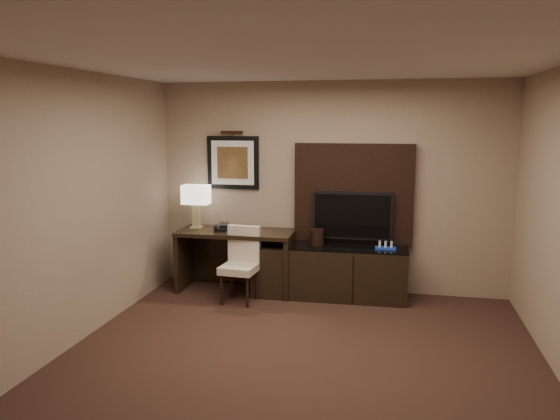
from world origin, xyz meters
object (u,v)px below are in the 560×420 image
(tv, at_px, (352,216))
(desk_chair, at_px, (239,268))
(desk_phone, at_px, (221,227))
(ice_bucket, at_px, (317,237))
(minibar_tray, at_px, (386,245))
(credenza, at_px, (329,271))
(table_lamp, at_px, (196,208))
(desk, at_px, (236,261))

(tv, bearing_deg, desk_chair, -154.55)
(desk_phone, bearing_deg, desk_chair, -64.76)
(ice_bucket, xyz_separation_m, minibar_tray, (0.85, -0.07, -0.05))
(credenza, xyz_separation_m, minibar_tray, (0.69, -0.04, 0.38))
(desk_chair, bearing_deg, table_lamp, 150.01)
(desk, distance_m, table_lamp, 0.87)
(desk_chair, relative_size, desk_phone, 4.56)
(credenza, height_order, tv, tv)
(desk, bearing_deg, table_lamp, 171.63)
(desk, bearing_deg, minibar_tray, -1.90)
(credenza, height_order, ice_bucket, ice_bucket)
(tv, xyz_separation_m, desk_phone, (-1.65, -0.25, -0.17))
(credenza, height_order, desk_chair, desk_chair)
(tv, distance_m, minibar_tray, 0.58)
(credenza, distance_m, table_lamp, 1.92)
(desk_phone, bearing_deg, ice_bucket, -12.94)
(table_lamp, bearing_deg, desk_phone, -19.16)
(desk, distance_m, desk_phone, 0.48)
(minibar_tray, bearing_deg, tv, 151.82)
(credenza, relative_size, minibar_tray, 7.68)
(tv, xyz_separation_m, ice_bucket, (-0.42, -0.16, -0.26))
(table_lamp, distance_m, ice_bucket, 1.64)
(tv, distance_m, desk_phone, 1.68)
(minibar_tray, bearing_deg, table_lamp, 177.37)
(desk, height_order, ice_bucket, ice_bucket)
(desk, height_order, desk_chair, desk_chair)
(desk, xyz_separation_m, ice_bucket, (1.05, 0.03, 0.36))
(table_lamp, bearing_deg, tv, 3.23)
(desk, relative_size, credenza, 0.78)
(desk_chair, distance_m, desk_phone, 0.65)
(desk_phone, bearing_deg, table_lamp, 143.79)
(desk, distance_m, desk_chair, 0.46)
(minibar_tray, bearing_deg, desk_phone, -179.41)
(ice_bucket, height_order, minibar_tray, ice_bucket)
(table_lamp, xyz_separation_m, ice_bucket, (1.61, -0.05, -0.30))
(ice_bucket, bearing_deg, credenza, -10.06)
(tv, xyz_separation_m, minibar_tray, (0.43, -0.23, -0.31))
(desk_chair, bearing_deg, ice_bucket, 32.51)
(desk_phone, height_order, ice_bucket, desk_phone)
(desk, bearing_deg, tv, 6.58)
(table_lamp, relative_size, ice_bucket, 2.64)
(table_lamp, bearing_deg, desk_chair, -34.96)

